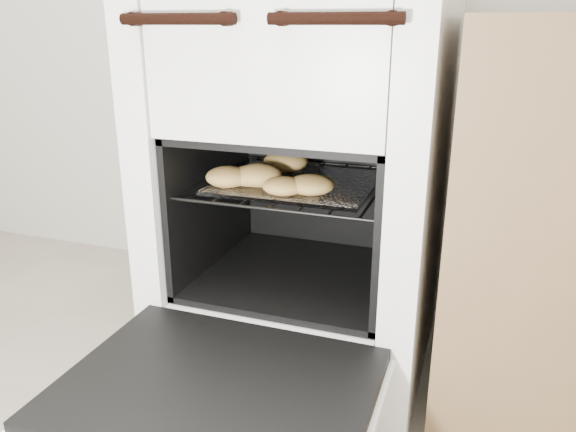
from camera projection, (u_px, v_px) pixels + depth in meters
name	position (u px, v px, depth m)	size (l,w,h in m)	color
stove	(309.00, 177.00, 1.46)	(0.66, 0.74, 1.02)	white
oven_door	(217.00, 392.00, 1.05)	(0.60, 0.47, 0.04)	black
oven_rack	(300.00, 183.00, 1.40)	(0.48, 0.47, 0.01)	black
foil_sheet	(297.00, 183.00, 1.38)	(0.38, 0.33, 0.01)	white
baked_rolls	(269.00, 175.00, 1.34)	(0.34, 0.34, 0.05)	tan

